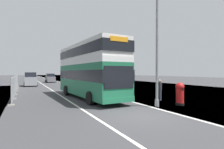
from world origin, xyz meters
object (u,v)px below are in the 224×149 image
Objects in this scene: roadworks_barrier at (119,88)px; car_oncoming_near at (30,80)px; red_pillar_postbox at (180,93)px; car_receding_far at (31,77)px; pedestrian_at_kerb at (160,90)px; car_receding_mid at (50,78)px; double_decker_bus at (88,70)px; lamppost_foreground at (157,49)px.

car_oncoming_near is (-7.97, 17.19, 0.41)m from roadworks_barrier.
roadworks_barrier is (-1.13, 7.16, -0.22)m from red_pillar_postbox.
car_receding_far reaches higher than pedestrian_at_kerb.
car_oncoming_near is at bearing -92.62° from car_receding_far.
car_oncoming_near reaches higher than pedestrian_at_kerb.
red_pillar_postbox is at bearing -69.51° from car_oncoming_near.
roadworks_barrier is 27.39m from car_receding_mid.
double_decker_bus reaches higher than roadworks_barrier.
pedestrian_at_kerb is at bearing -74.76° from roadworks_barrier.
red_pillar_postbox is at bearing -79.21° from car_receding_far.
lamppost_foreground is 4.48× the size of roadworks_barrier.
car_receding_far is 41.72m from pedestrian_at_kerb.
car_receding_far is (-7.11, 36.06, 0.32)m from roadworks_barrier.
red_pillar_postbox is at bearing -53.18° from double_decker_bus.
lamppost_foreground reaches higher than car_oncoming_near.
roadworks_barrier is 0.44× the size of car_receding_far.
lamppost_foreground reaches higher than pedestrian_at_kerb.
car_oncoming_near reaches higher than red_pillar_postbox.
double_decker_bus reaches higher than red_pillar_postbox.
car_receding_mid is at bearing 65.60° from car_oncoming_near.
roadworks_barrier is 18.95m from car_oncoming_near.
double_decker_bus reaches higher than pedestrian_at_kerb.
lamppost_foreground is 1.91× the size of car_receding_mid.
lamppost_foreground reaches higher than roadworks_barrier.
car_receding_far is at bearing 95.35° from double_decker_bus.
pedestrian_at_kerb is at bearing -39.08° from double_decker_bus.
pedestrian_at_kerb is (0.18, 2.36, -0.01)m from red_pillar_postbox.
double_decker_bus is 1.30× the size of lamppost_foreground.
car_oncoming_near is (-7.21, 24.08, -2.94)m from lamppost_foreground.
car_oncoming_near is at bearing -114.40° from car_receding_mid.
roadworks_barrier is at bearing 11.76° from double_decker_bus.
roadworks_barrier is 0.43× the size of car_receding_mid.
double_decker_bus is at bearing -168.24° from roadworks_barrier.
car_oncoming_near reaches higher than car_receding_far.
car_oncoming_near is at bearing 106.68° from lamppost_foreground.
car_receding_mid is 2.53× the size of pedestrian_at_kerb.
double_decker_bus is 4.21m from roadworks_barrier.
car_receding_far is (-8.24, 43.22, 0.10)m from red_pillar_postbox.
car_receding_mid is 32.33m from pedestrian_at_kerb.
roadworks_barrier is 4.98m from pedestrian_at_kerb.
red_pillar_postbox is 7.25m from roadworks_barrier.
car_oncoming_near is 2.36× the size of pedestrian_at_kerb.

